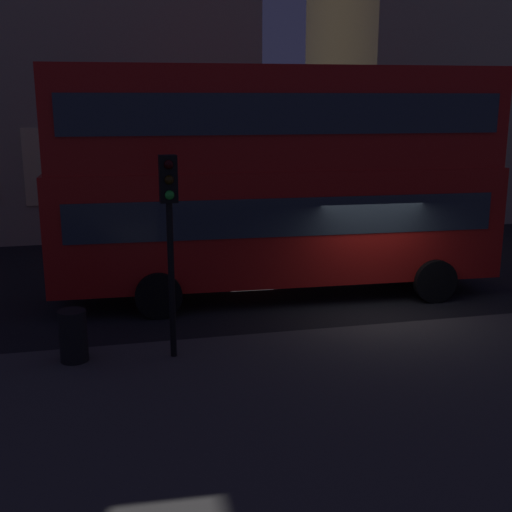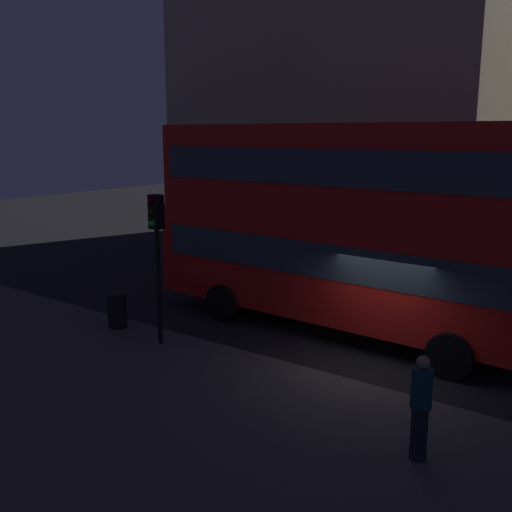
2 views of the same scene
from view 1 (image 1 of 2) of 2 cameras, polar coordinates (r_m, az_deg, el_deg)
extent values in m
plane|color=black|center=(15.47, 10.80, -5.05)|extent=(80.00, 80.00, 0.00)
cube|color=#F9E09E|center=(23.02, -17.93, 7.47)|extent=(1.52, 0.06, 2.59)
cube|color=#E5C67F|center=(22.92, -11.97, 7.99)|extent=(1.52, 0.06, 2.30)
cube|color=#E5C67F|center=(23.09, -5.99, 7.87)|extent=(1.52, 0.06, 2.09)
cube|color=#E5C67F|center=(25.88, 15.50, 7.35)|extent=(1.45, 0.06, 2.04)
cube|color=#E5C67F|center=(27.00, 19.80, 7.56)|extent=(1.45, 0.06, 2.28)
cube|color=red|center=(16.17, 1.84, 2.99)|extent=(11.06, 2.87, 2.74)
cube|color=red|center=(15.90, 1.91, 12.08)|extent=(10.84, 2.81, 2.37)
cube|color=#2D3842|center=(16.11, 1.85, 4.19)|extent=(10.18, 2.89, 0.90)
cube|color=#2D3842|center=(15.89, 1.91, 12.51)|extent=(10.18, 2.89, 0.90)
cube|color=#F2D84C|center=(17.86, 19.73, 13.58)|extent=(0.14, 1.46, 0.44)
sphere|color=white|center=(19.01, 17.73, 0.83)|extent=(0.24, 0.24, 0.24)
sphere|color=white|center=(17.67, 20.11, -0.30)|extent=(0.24, 0.24, 0.24)
cylinder|color=black|center=(18.75, 12.18, -0.09)|extent=(1.09, 0.28, 1.08)
cylinder|color=black|center=(16.52, 15.51, -2.15)|extent=(1.09, 0.28, 1.08)
cylinder|color=black|center=(17.35, -8.88, -1.05)|extent=(1.09, 0.28, 1.08)
cylinder|color=black|center=(14.91, -8.57, -3.50)|extent=(1.09, 0.28, 1.08)
cylinder|color=black|center=(12.14, -7.45, -2.22)|extent=(0.12, 0.12, 2.96)
cube|color=black|center=(11.76, -7.74, 6.75)|extent=(0.32, 0.26, 0.85)
sphere|color=black|center=(11.59, -7.71, 7.99)|extent=(0.17, 0.17, 0.17)
sphere|color=black|center=(11.62, -7.66, 6.66)|extent=(0.17, 0.17, 0.17)
sphere|color=green|center=(11.65, -7.62, 5.35)|extent=(0.17, 0.17, 0.17)
cylinder|color=black|center=(12.60, -15.81, -6.78)|extent=(0.52, 0.52, 0.98)
camera|label=2|loc=(11.49, 70.88, 7.15)|focal=41.09mm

